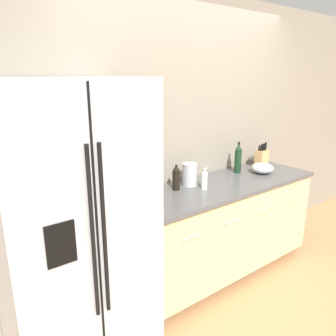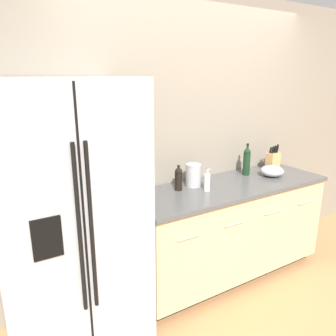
{
  "view_description": "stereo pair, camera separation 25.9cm",
  "coord_description": "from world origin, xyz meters",
  "px_view_note": "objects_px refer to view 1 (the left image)",
  "views": [
    {
      "loc": [
        -1.99,
        -1.15,
        1.89
      ],
      "look_at": [
        -0.49,
        0.84,
        1.18
      ],
      "focal_mm": 35.0,
      "sensor_mm": 36.0,
      "label": 1
    },
    {
      "loc": [
        -1.78,
        -1.29,
        1.89
      ],
      "look_at": [
        -0.49,
        0.84,
        1.18
      ],
      "focal_mm": 35.0,
      "sensor_mm": 36.0,
      "label": 2
    }
  ],
  "objects_px": {
    "wine_bottle": "(238,159)",
    "oil_bottle": "(176,178)",
    "refrigerator": "(74,225)",
    "soap_dispenser": "(204,181)",
    "steel_canister": "(190,174)",
    "knife_block": "(262,158)",
    "mixing_bowl": "(262,168)"
  },
  "relations": [
    {
      "from": "knife_block",
      "to": "oil_bottle",
      "type": "relative_size",
      "value": 1.21
    },
    {
      "from": "wine_bottle",
      "to": "steel_canister",
      "type": "distance_m",
      "value": 0.65
    },
    {
      "from": "refrigerator",
      "to": "wine_bottle",
      "type": "xyz_separation_m",
      "value": [
        1.8,
        0.19,
        0.13
      ]
    },
    {
      "from": "knife_block",
      "to": "steel_canister",
      "type": "bearing_deg",
      "value": 179.04
    },
    {
      "from": "refrigerator",
      "to": "steel_canister",
      "type": "xyz_separation_m",
      "value": [
        1.15,
        0.18,
        0.09
      ]
    },
    {
      "from": "oil_bottle",
      "to": "mixing_bowl",
      "type": "bearing_deg",
      "value": -7.75
    },
    {
      "from": "mixing_bowl",
      "to": "wine_bottle",
      "type": "bearing_deg",
      "value": 138.83
    },
    {
      "from": "knife_block",
      "to": "wine_bottle",
      "type": "bearing_deg",
      "value": 175.84
    },
    {
      "from": "knife_block",
      "to": "soap_dispenser",
      "type": "bearing_deg",
      "value": -171.65
    },
    {
      "from": "knife_block",
      "to": "wine_bottle",
      "type": "xyz_separation_m",
      "value": [
        -0.35,
        0.03,
        0.04
      ]
    },
    {
      "from": "steel_canister",
      "to": "wine_bottle",
      "type": "bearing_deg",
      "value": 0.77
    },
    {
      "from": "mixing_bowl",
      "to": "refrigerator",
      "type": "bearing_deg",
      "value": -179.3
    },
    {
      "from": "refrigerator",
      "to": "steel_canister",
      "type": "distance_m",
      "value": 1.17
    },
    {
      "from": "steel_canister",
      "to": "mixing_bowl",
      "type": "xyz_separation_m",
      "value": [
        0.84,
        -0.15,
        -0.05
      ]
    },
    {
      "from": "refrigerator",
      "to": "steel_canister",
      "type": "bearing_deg",
      "value": 8.81
    },
    {
      "from": "soap_dispenser",
      "to": "mixing_bowl",
      "type": "height_order",
      "value": "soap_dispenser"
    },
    {
      "from": "knife_block",
      "to": "wine_bottle",
      "type": "distance_m",
      "value": 0.35
    },
    {
      "from": "steel_canister",
      "to": "soap_dispenser",
      "type": "bearing_deg",
      "value": -79.01
    },
    {
      "from": "oil_bottle",
      "to": "steel_canister",
      "type": "bearing_deg",
      "value": 6.03
    },
    {
      "from": "wine_bottle",
      "to": "soap_dispenser",
      "type": "relative_size",
      "value": 1.66
    },
    {
      "from": "wine_bottle",
      "to": "steel_canister",
      "type": "height_order",
      "value": "wine_bottle"
    },
    {
      "from": "refrigerator",
      "to": "soap_dispenser",
      "type": "bearing_deg",
      "value": 0.98
    },
    {
      "from": "refrigerator",
      "to": "steel_canister",
      "type": "height_order",
      "value": "refrigerator"
    },
    {
      "from": "knife_block",
      "to": "mixing_bowl",
      "type": "height_order",
      "value": "knife_block"
    },
    {
      "from": "soap_dispenser",
      "to": "oil_bottle",
      "type": "xyz_separation_m",
      "value": [
        -0.2,
        0.14,
        0.03
      ]
    },
    {
      "from": "soap_dispenser",
      "to": "wine_bottle",
      "type": "bearing_deg",
      "value": 15.14
    },
    {
      "from": "oil_bottle",
      "to": "wine_bottle",
      "type": "bearing_deg",
      "value": 1.86
    },
    {
      "from": "wine_bottle",
      "to": "steel_canister",
      "type": "xyz_separation_m",
      "value": [
        -0.65,
        -0.01,
        -0.04
      ]
    },
    {
      "from": "wine_bottle",
      "to": "oil_bottle",
      "type": "height_order",
      "value": "wine_bottle"
    },
    {
      "from": "oil_bottle",
      "to": "mixing_bowl",
      "type": "distance_m",
      "value": 1.02
    },
    {
      "from": "soap_dispenser",
      "to": "steel_canister",
      "type": "distance_m",
      "value": 0.16
    },
    {
      "from": "refrigerator",
      "to": "oil_bottle",
      "type": "relative_size",
      "value": 8.48
    }
  ]
}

